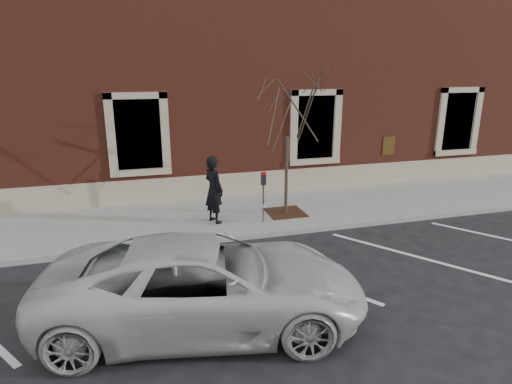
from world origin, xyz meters
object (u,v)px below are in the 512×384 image
object	(u,v)px
man	(214,190)
sapling	(288,115)
parking_meter	(263,188)
white_truck	(205,283)

from	to	relation	value
man	sapling	world-z (taller)	sapling
parking_meter	white_truck	xyz separation A→B (m)	(-2.38, -4.30, -0.39)
parking_meter	white_truck	world-z (taller)	parking_meter
man	sapling	bearing A→B (deg)	-111.15
man	sapling	size ratio (longest dim) A/B	0.45
sapling	white_truck	xyz separation A→B (m)	(-3.28, -4.88, -2.34)
man	sapling	distance (m)	3.01
parking_meter	white_truck	distance (m)	4.93
white_truck	parking_meter	bearing A→B (deg)	-18.32
sapling	man	bearing A→B (deg)	-175.91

